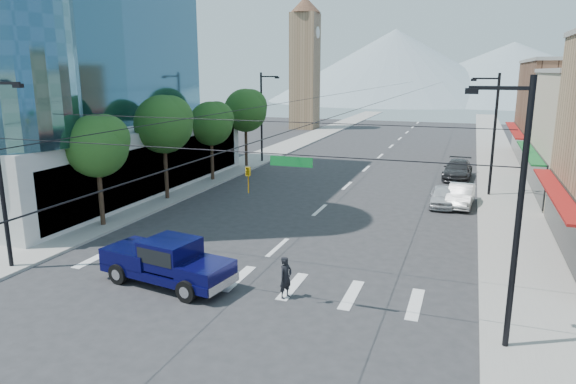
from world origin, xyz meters
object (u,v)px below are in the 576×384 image
pickup_truck (167,260)px  parked_car_far (458,170)px  parked_car_near (442,196)px  parked_car_mid (461,195)px  pedestrian (286,278)px

pickup_truck → parked_car_far: bearing=77.3°
pickup_truck → parked_car_far: 30.18m
parked_car_near → parked_car_mid: parked_car_mid is taller
parked_car_far → parked_car_near: bearing=-91.2°
pickup_truck → parked_car_near: 20.77m
pickup_truck → parked_car_mid: size_ratio=1.39×
pedestrian → pickup_truck: bearing=115.1°
pickup_truck → parked_car_far: pickup_truck is taller
pedestrian → parked_car_near: size_ratio=0.43×
parked_car_far → pedestrian: bearing=-99.2°
pickup_truck → parked_car_far: (11.24, 28.01, -0.27)m
pedestrian → parked_car_far: pedestrian is taller
pickup_truck → parked_car_far: size_ratio=1.15×
parked_car_near → parked_car_mid: size_ratio=0.90×
parked_car_near → parked_car_far: bearing=84.2°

